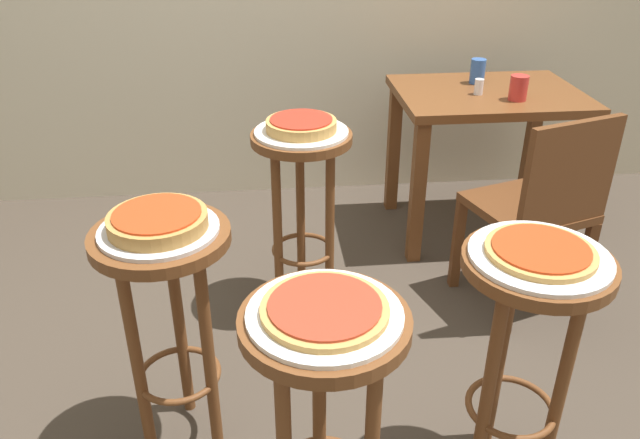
# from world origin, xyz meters

# --- Properties ---
(ground_plane) EXTENTS (6.00, 6.00, 0.00)m
(ground_plane) POSITION_xyz_m (0.00, 0.00, 0.00)
(ground_plane) COLOR #42382D
(stool_foreground) EXTENTS (0.38, 0.38, 0.75)m
(stool_foreground) POSITION_xyz_m (0.00, -0.62, 0.55)
(stool_foreground) COLOR brown
(stool_foreground) RESTS_ON ground_plane
(serving_plate_foreground) EXTENTS (0.34, 0.34, 0.01)m
(serving_plate_foreground) POSITION_xyz_m (0.00, -0.62, 0.76)
(serving_plate_foreground) COLOR white
(serving_plate_foreground) RESTS_ON stool_foreground
(pizza_foreground) EXTENTS (0.28, 0.28, 0.02)m
(pizza_foreground) POSITION_xyz_m (0.00, -0.62, 0.77)
(pizza_foreground) COLOR tan
(pizza_foreground) RESTS_ON serving_plate_foreground
(stool_middle) EXTENTS (0.38, 0.38, 0.75)m
(stool_middle) POSITION_xyz_m (0.56, -0.44, 0.55)
(stool_middle) COLOR brown
(stool_middle) RESTS_ON ground_plane
(serving_plate_middle) EXTENTS (0.35, 0.35, 0.01)m
(serving_plate_middle) POSITION_xyz_m (0.56, -0.44, 0.76)
(serving_plate_middle) COLOR silver
(serving_plate_middle) RESTS_ON stool_middle
(pizza_middle) EXTENTS (0.27, 0.27, 0.02)m
(pizza_middle) POSITION_xyz_m (0.56, -0.44, 0.77)
(pizza_middle) COLOR tan
(pizza_middle) RESTS_ON serving_plate_middle
(stool_leftside) EXTENTS (0.38, 0.38, 0.75)m
(stool_leftside) POSITION_xyz_m (-0.40, -0.20, 0.55)
(stool_leftside) COLOR brown
(stool_leftside) RESTS_ON ground_plane
(serving_plate_leftside) EXTENTS (0.32, 0.32, 0.01)m
(serving_plate_leftside) POSITION_xyz_m (-0.40, -0.20, 0.76)
(serving_plate_leftside) COLOR silver
(serving_plate_leftside) RESTS_ON stool_leftside
(pizza_leftside) EXTENTS (0.27, 0.27, 0.05)m
(pizza_leftside) POSITION_xyz_m (-0.40, -0.20, 0.79)
(pizza_leftside) COLOR #B78442
(pizza_leftside) RESTS_ON serving_plate_leftside
(stool_rear) EXTENTS (0.38, 0.38, 0.75)m
(stool_rear) POSITION_xyz_m (0.03, 0.50, 0.55)
(stool_rear) COLOR brown
(stool_rear) RESTS_ON ground_plane
(serving_plate_rear) EXTENTS (0.35, 0.35, 0.01)m
(serving_plate_rear) POSITION_xyz_m (0.03, 0.50, 0.76)
(serving_plate_rear) COLOR white
(serving_plate_rear) RESTS_ON stool_rear
(pizza_rear) EXTENTS (0.26, 0.26, 0.05)m
(pizza_rear) POSITION_xyz_m (0.03, 0.50, 0.79)
(pizza_rear) COLOR tan
(pizza_rear) RESTS_ON serving_plate_rear
(dining_table) EXTENTS (0.85, 0.64, 0.72)m
(dining_table) POSITION_xyz_m (0.94, 1.04, 0.59)
(dining_table) COLOR brown
(dining_table) RESTS_ON ground_plane
(cup_near_edge) EXTENTS (0.08, 0.08, 0.11)m
(cup_near_edge) POSITION_xyz_m (1.02, 0.90, 0.78)
(cup_near_edge) COLOR red
(cup_near_edge) RESTS_ON dining_table
(cup_far_edge) EXTENTS (0.07, 0.07, 0.11)m
(cup_far_edge) POSITION_xyz_m (0.92, 1.17, 0.78)
(cup_far_edge) COLOR #3360B2
(cup_far_edge) RESTS_ON dining_table
(condiment_shaker) EXTENTS (0.04, 0.04, 0.07)m
(condiment_shaker) POSITION_xyz_m (0.87, 1.00, 0.76)
(condiment_shaker) COLOR white
(condiment_shaker) RESTS_ON dining_table
(wooden_chair) EXTENTS (0.50, 0.50, 0.85)m
(wooden_chair) POSITION_xyz_m (0.94, 0.36, 0.47)
(wooden_chair) COLOR #5B3319
(wooden_chair) RESTS_ON ground_plane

